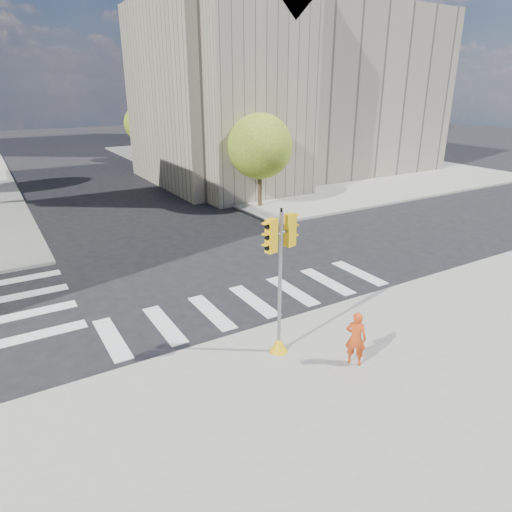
{
  "coord_description": "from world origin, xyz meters",
  "views": [
    {
      "loc": [
        -8.13,
        -15.57,
        7.8
      ],
      "look_at": [
        -0.36,
        -2.61,
        2.1
      ],
      "focal_mm": 32.0,
      "sensor_mm": 36.0,
      "label": 1
    }
  ],
  "objects_px": {
    "lamp_near": "(237,132)",
    "traffic_signal": "(280,295)",
    "lamp_far": "(167,120)",
    "photographer": "(356,338)"
  },
  "relations": [
    {
      "from": "traffic_signal",
      "to": "lamp_near",
      "type": "bearing_deg",
      "value": 51.07
    },
    {
      "from": "lamp_near",
      "to": "traffic_signal",
      "type": "height_order",
      "value": "lamp_near"
    },
    {
      "from": "traffic_signal",
      "to": "lamp_far",
      "type": "bearing_deg",
      "value": 61.02
    },
    {
      "from": "lamp_near",
      "to": "traffic_signal",
      "type": "relative_size",
      "value": 1.8
    },
    {
      "from": "traffic_signal",
      "to": "photographer",
      "type": "height_order",
      "value": "traffic_signal"
    },
    {
      "from": "lamp_far",
      "to": "photographer",
      "type": "relative_size",
      "value": 4.89
    },
    {
      "from": "traffic_signal",
      "to": "photographer",
      "type": "distance_m",
      "value": 2.51
    },
    {
      "from": "traffic_signal",
      "to": "photographer",
      "type": "bearing_deg",
      "value": -60.53
    },
    {
      "from": "lamp_far",
      "to": "traffic_signal",
      "type": "xyz_separation_m",
      "value": [
        -9.36,
        -33.62,
        -2.52
      ]
    },
    {
      "from": "lamp_near",
      "to": "photographer",
      "type": "xyz_separation_m",
      "value": [
        -7.82,
        -21.28,
        -3.6
      ]
    }
  ]
}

